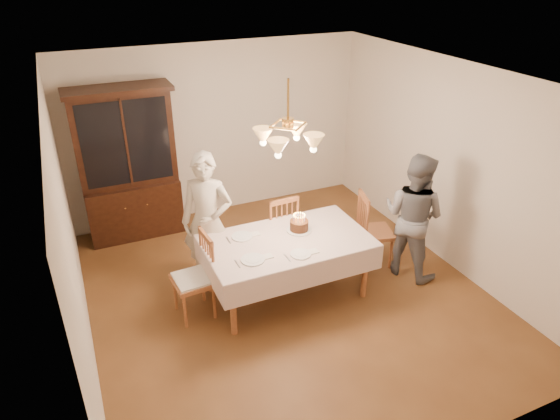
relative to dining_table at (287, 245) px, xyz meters
name	(u,v)px	position (x,y,z in m)	size (l,w,h in m)	color
ground	(287,293)	(0.00, 0.00, -0.68)	(5.00, 5.00, 0.00)	brown
room_shell	(288,174)	(0.00, 0.00, 0.90)	(5.00, 5.00, 5.00)	white
dining_table	(287,245)	(0.00, 0.00, 0.00)	(1.90, 1.10, 0.76)	brown
china_hutch	(128,167)	(-1.39, 2.25, 0.36)	(1.38, 0.54, 2.16)	black
chair_far_side	(278,232)	(0.20, 0.71, -0.24)	(0.46, 0.45, 1.00)	brown
chair_left_end	(194,280)	(-1.10, 0.09, -0.23)	(0.45, 0.47, 1.00)	brown
chair_right_end	(374,233)	(1.34, 0.18, -0.24)	(0.52, 0.54, 1.00)	brown
elderly_woman	(208,222)	(-0.76, 0.61, 0.18)	(0.63, 0.41, 1.72)	beige
adult_in_grey	(413,216)	(1.62, -0.19, 0.13)	(0.79, 0.61, 1.62)	slate
birthday_cake	(299,226)	(0.22, 0.14, 0.14)	(0.30, 0.30, 0.22)	white
place_setting_near_left	(254,259)	(-0.50, -0.24, 0.08)	(0.41, 0.26, 0.02)	white
place_setting_near_right	(302,254)	(0.02, -0.35, 0.08)	(0.38, 0.23, 0.02)	white
place_setting_far_left	(243,236)	(-0.44, 0.27, 0.08)	(0.39, 0.25, 0.02)	white
chandelier	(288,139)	(0.00, 0.00, 1.29)	(0.62, 0.62, 0.73)	#BF8C3F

